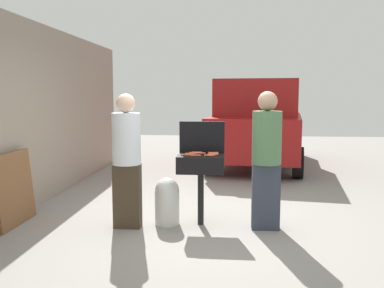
% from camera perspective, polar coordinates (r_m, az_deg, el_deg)
% --- Properties ---
extents(ground_plane, '(24.00, 24.00, 0.00)m').
position_cam_1_polar(ground_plane, '(5.71, 0.76, -10.56)').
color(ground_plane, gray).
extents(house_wall_side, '(0.24, 8.00, 2.78)m').
position_cam_1_polar(house_wall_side, '(7.12, -20.05, 3.82)').
color(house_wall_side, gray).
rests_on(house_wall_side, ground).
extents(bbq_grill, '(0.60, 0.44, 0.92)m').
position_cam_1_polar(bbq_grill, '(5.49, 1.19, -2.97)').
color(bbq_grill, black).
rests_on(bbq_grill, ground).
extents(grill_lid_open, '(0.60, 0.05, 0.42)m').
position_cam_1_polar(grill_lid_open, '(5.66, 1.35, 0.92)').
color(grill_lid_open, black).
rests_on(grill_lid_open, bbq_grill).
extents(hot_dog_0, '(0.13, 0.03, 0.03)m').
position_cam_1_polar(hot_dog_0, '(5.57, 0.29, -1.22)').
color(hot_dog_0, '#B74C33').
rests_on(hot_dog_0, bbq_grill).
extents(hot_dog_1, '(0.13, 0.03, 0.03)m').
position_cam_1_polar(hot_dog_1, '(5.58, 2.87, -1.21)').
color(hot_dog_1, '#C6593D').
rests_on(hot_dog_1, bbq_grill).
extents(hot_dog_2, '(0.13, 0.03, 0.03)m').
position_cam_1_polar(hot_dog_2, '(5.33, 0.52, -1.56)').
color(hot_dog_2, '#B74C33').
rests_on(hot_dog_2, bbq_grill).
extents(hot_dog_3, '(0.13, 0.03, 0.03)m').
position_cam_1_polar(hot_dog_3, '(5.33, 2.35, -1.57)').
color(hot_dog_3, '#B74C33').
rests_on(hot_dog_3, bbq_grill).
extents(hot_dog_4, '(0.13, 0.03, 0.03)m').
position_cam_1_polar(hot_dog_4, '(5.40, 2.74, -1.47)').
color(hot_dog_4, '#B74C33').
rests_on(hot_dog_4, bbq_grill).
extents(hot_dog_5, '(0.13, 0.03, 0.03)m').
position_cam_1_polar(hot_dog_5, '(5.49, -0.22, -1.33)').
color(hot_dog_5, '#C6593D').
rests_on(hot_dog_5, bbq_grill).
extents(hot_dog_6, '(0.13, 0.04, 0.03)m').
position_cam_1_polar(hot_dog_6, '(5.53, 1.15, -1.27)').
color(hot_dog_6, '#B74C33').
rests_on(hot_dog_6, bbq_grill).
extents(hot_dog_7, '(0.13, 0.04, 0.03)m').
position_cam_1_polar(hot_dog_7, '(5.38, -0.77, -1.48)').
color(hot_dog_7, '#B74C33').
rests_on(hot_dog_7, bbq_grill).
extents(hot_dog_8, '(0.13, 0.03, 0.03)m').
position_cam_1_polar(hot_dog_8, '(5.49, 2.92, -1.34)').
color(hot_dog_8, '#C6593D').
rests_on(hot_dog_8, bbq_grill).
extents(hot_dog_9, '(0.13, 0.03, 0.03)m').
position_cam_1_polar(hot_dog_9, '(5.61, 0.67, -1.16)').
color(hot_dog_9, '#C6593D').
rests_on(hot_dog_9, bbq_grill).
extents(propane_tank, '(0.32, 0.32, 0.62)m').
position_cam_1_polar(propane_tank, '(5.59, -3.36, -7.54)').
color(propane_tank, silver).
rests_on(propane_tank, ground).
extents(person_left, '(0.36, 0.36, 1.70)m').
position_cam_1_polar(person_left, '(5.40, -8.76, -1.59)').
color(person_left, '#3F3323').
rests_on(person_left, ground).
extents(person_right, '(0.36, 0.36, 1.73)m').
position_cam_1_polar(person_right, '(5.36, 9.97, -1.50)').
color(person_right, '#333847').
rests_on(person_right, ground).
extents(parked_minivan, '(2.54, 4.63, 2.02)m').
position_cam_1_polar(parked_minivan, '(10.29, 9.00, 2.88)').
color(parked_minivan, maroon).
rests_on(parked_minivan, ground).
extents(leaning_board, '(0.12, 0.90, 0.95)m').
position_cam_1_polar(leaning_board, '(6.00, -22.64, -5.55)').
color(leaning_board, brown).
rests_on(leaning_board, ground).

